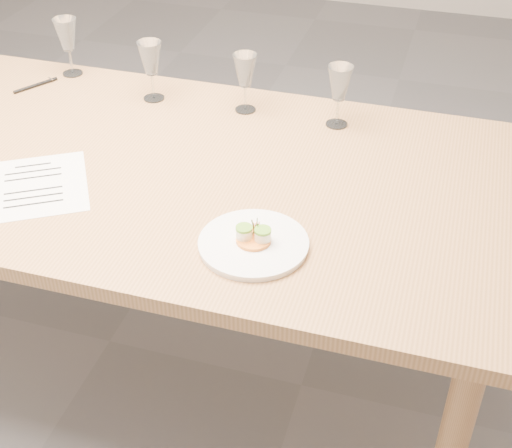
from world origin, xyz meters
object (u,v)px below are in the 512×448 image
(wine_glass_1, at_px, (67,36))
(wine_glass_3, at_px, (245,72))
(dinner_plate, at_px, (254,243))
(ballpoint_pen, at_px, (36,85))
(wine_glass_2, at_px, (150,60))
(dining_table, at_px, (80,170))
(recipe_sheet, at_px, (41,185))
(wine_glass_4, at_px, (340,85))

(wine_glass_1, xyz_separation_m, wine_glass_3, (0.62, -0.08, -0.01))
(dinner_plate, bearing_deg, wine_glass_3, 108.97)
(ballpoint_pen, distance_m, wine_glass_2, 0.41)
(dinner_plate, xyz_separation_m, wine_glass_1, (-0.84, 0.71, 0.12))
(dinner_plate, xyz_separation_m, wine_glass_2, (-0.51, 0.62, 0.12))
(wine_glass_2, distance_m, wine_glass_3, 0.29)
(dining_table, height_order, wine_glass_3, wine_glass_3)
(dining_table, distance_m, dinner_plate, 0.66)
(wine_glass_3, bearing_deg, recipe_sheet, -124.80)
(recipe_sheet, relative_size, ballpoint_pen, 2.68)
(ballpoint_pen, relative_size, wine_glass_3, 0.76)
(wine_glass_4, bearing_deg, dinner_plate, -96.08)
(dinner_plate, bearing_deg, ballpoint_pen, 146.99)
(recipe_sheet, height_order, wine_glass_4, wine_glass_4)
(recipe_sheet, xyz_separation_m, ballpoint_pen, (-0.31, 0.50, 0.00))
(dining_table, distance_m, wine_glass_3, 0.55)
(dinner_plate, bearing_deg, recipe_sheet, 171.76)
(dining_table, relative_size, recipe_sheet, 6.63)
(wine_glass_1, distance_m, wine_glass_4, 0.91)
(dining_table, distance_m, ballpoint_pen, 0.45)
(dining_table, xyz_separation_m, wine_glass_4, (0.66, 0.34, 0.19))
(ballpoint_pen, bearing_deg, dining_table, -104.54)
(wine_glass_2, height_order, wine_glass_3, wine_glass_2)
(recipe_sheet, xyz_separation_m, wine_glass_3, (0.38, 0.54, 0.12))
(dining_table, relative_size, dinner_plate, 9.57)
(ballpoint_pen, distance_m, wine_glass_1, 0.19)
(dinner_plate, xyz_separation_m, ballpoint_pen, (-0.90, 0.59, -0.01))
(ballpoint_pen, bearing_deg, recipe_sheet, -117.36)
(recipe_sheet, xyz_separation_m, wine_glass_1, (-0.25, 0.62, 0.13))
(wine_glass_3, height_order, wine_glass_4, wine_glass_4)
(dinner_plate, distance_m, recipe_sheet, 0.60)
(dining_table, bearing_deg, wine_glass_3, 43.04)
(dinner_plate, bearing_deg, wine_glass_1, 139.83)
(wine_glass_1, bearing_deg, ballpoint_pen, -118.60)
(wine_glass_1, bearing_deg, recipe_sheet, -68.38)
(ballpoint_pen, height_order, wine_glass_2, wine_glass_2)
(wine_glass_3, bearing_deg, wine_glass_4, -2.18)
(ballpoint_pen, bearing_deg, dinner_plate, -92.26)
(wine_glass_1, distance_m, wine_glass_3, 0.63)
(recipe_sheet, relative_size, wine_glass_4, 1.99)
(recipe_sheet, distance_m, wine_glass_2, 0.55)
(ballpoint_pen, xyz_separation_m, wine_glass_2, (0.39, 0.03, 0.12))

